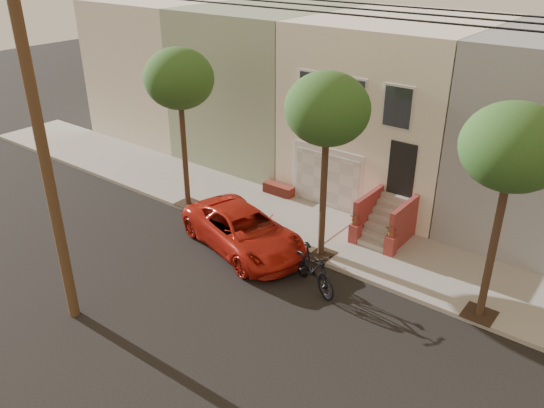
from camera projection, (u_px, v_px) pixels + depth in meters
The scene contains 9 objects.
ground at pixel (223, 300), 16.75m from camera, with size 90.00×90.00×0.00m, color black.
sidewalk at pixel (319, 231), 20.51m from camera, with size 40.00×3.70×0.15m, color #9C988E.
house_row at pixel (399, 104), 23.09m from camera, with size 33.10×11.70×7.00m.
tree_left at pixel (179, 80), 20.23m from camera, with size 2.70×2.57×6.30m.
tree_mid at pixel (327, 110), 16.65m from camera, with size 2.70×2.57×6.30m.
tree_right at pixel (513, 149), 13.63m from camera, with size 2.70×2.57×6.30m.
utility_pole at pixel (473, 313), 7.79m from camera, with size 23.60×1.22×10.00m.
pickup_truck at pixel (244, 230), 19.21m from camera, with size 2.42×5.24×1.46m, color red.
motorcycle at pixel (313, 268), 17.06m from camera, with size 0.66×2.35×1.41m, color black.
Camera 1 is at (9.60, -9.95, 10.00)m, focal length 36.08 mm.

